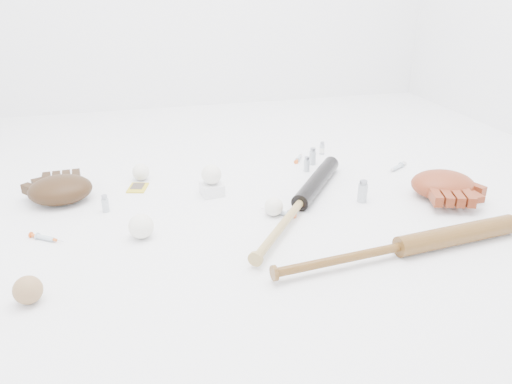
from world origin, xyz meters
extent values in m
plane|color=white|center=(0.00, 0.00, 0.00)|extent=(3.00, 3.00, 0.00)
cube|color=gold|center=(-0.40, 0.26, 0.00)|extent=(0.09, 0.11, 0.01)
cube|color=white|center=(-0.13, 0.13, 0.02)|extent=(0.09, 0.09, 0.04)
sphere|color=white|center=(-0.13, 0.13, 0.08)|extent=(0.07, 0.07, 0.07)
sphere|color=white|center=(-0.40, -0.14, 0.04)|extent=(0.08, 0.08, 0.08)
sphere|color=white|center=(-0.38, 0.35, 0.03)|extent=(0.07, 0.07, 0.07)
sphere|color=white|center=(0.05, -0.10, 0.03)|extent=(0.06, 0.06, 0.06)
sphere|color=olive|center=(-0.70, -0.41, 0.04)|extent=(0.07, 0.07, 0.07)
cylinder|color=#ABB4BC|center=(0.44, 0.45, 0.03)|extent=(0.02, 0.02, 0.06)
cylinder|color=#ABB4BC|center=(0.30, 0.27, 0.03)|extent=(0.03, 0.03, 0.06)
cylinder|color=#ABB4BC|center=(0.35, 0.34, 0.04)|extent=(0.03, 0.03, 0.08)
cylinder|color=#ABB4BC|center=(0.39, -0.07, 0.04)|extent=(0.04, 0.04, 0.08)
cylinder|color=#ABB4BC|center=(-0.52, 0.08, 0.03)|extent=(0.02, 0.02, 0.06)
camera|label=1|loc=(-0.41, -1.58, 0.78)|focal=35.00mm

